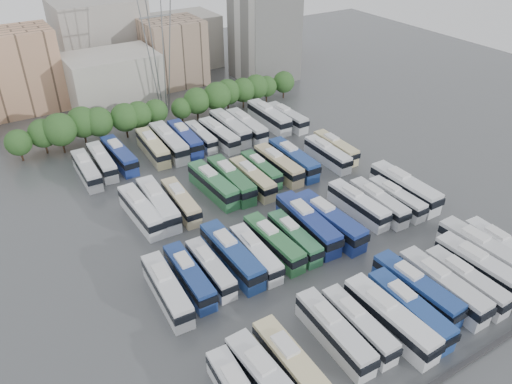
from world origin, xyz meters
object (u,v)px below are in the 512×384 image
bus_r0_s11 (481,268)px  bus_r1_s5 (273,242)px  bus_r3_s0 (87,170)px  bus_r1_s10 (358,204)px  bus_r3_s8 (219,135)px  bus_r3_s10 (246,126)px  bus_r0_s6 (390,318)px  bus_r3_s7 (201,136)px  bus_r1_s6 (294,237)px  bus_r3_s6 (185,138)px  bus_r3_s5 (169,142)px  bus_r0_s8 (416,289)px  bus_r1_s13 (405,187)px  bus_r1_s0 (167,289)px  apartment_tower (264,28)px  bus_r2_s5 (213,184)px  electricity_pylon (156,28)px  bus_r2_s2 (158,204)px  bus_r3_s1 (102,161)px  bus_r2_s7 (252,178)px  bus_r1_s2 (210,268)px  bus_r0_s13 (503,248)px  bus_r1_s7 (307,223)px  bus_r1_s12 (396,198)px  bus_r0_s7 (409,309)px  bus_r3_s2 (119,155)px  bus_r2_s12 (327,154)px  bus_r0_s9 (443,286)px  bus_r2_s3 (181,201)px  bus_r2_s9 (278,165)px  bus_r0_s4 (334,332)px  bus_r2_s10 (293,159)px  bus_r2_s1 (141,210)px  bus_r0_s5 (358,324)px  bus_r3_s12 (269,117)px  bus_r3_s4 (153,147)px  bus_r0_s10 (466,281)px  bus_r1_s8 (329,221)px  bus_r1_s1 (189,276)px  bus_r1_s3 (232,255)px  bus_r3_s9 (230,127)px  bus_r3_s13 (287,117)px  bus_r1_s11 (378,202)px

bus_r0_s11 → bus_r1_s5: 27.54m
bus_r3_s0 → bus_r1_s10: bearing=-44.1°
bus_r1_s5 → bus_r3_s0: size_ratio=1.03×
bus_r3_s8 → bus_r3_s10: bus_r3_s10 is taller
bus_r0_s6 → bus_r3_s7: (3.18, 55.65, -0.36)m
bus_r1_s6 → bus_r3_s6: bearing=91.5°
bus_r3_s8 → bus_r3_s5: bearing=168.0°
bus_r0_s11 → bus_r3_s7: bearing=100.8°
bus_r0_s8 → bus_r1_s13: (16.42, 17.90, 0.14)m
bus_r1_s0 → bus_r3_s8: size_ratio=0.99×
apartment_tower → bus_r1_s13: apartment_tower is taller
bus_r0_s6 → bus_r1_s5: bearing=99.1°
apartment_tower → bus_r2_s5: 60.87m
electricity_pylon → bus_r2_s2: size_ratio=2.56×
bus_r3_s1 → bus_r3_s8: (23.21, -1.44, 0.08)m
bus_r2_s2 → bus_r2_s7: size_ratio=1.11×
bus_r1_s2 → bus_r0_s11: bearing=-31.7°
apartment_tower → bus_r0_s13: (-12.51, -81.47, -11.17)m
apartment_tower → bus_r2_s7: (-32.28, -46.96, -11.16)m
bus_r1_s7 → bus_r1_s12: bus_r1_s7 is taller
bus_r0_s7 → bus_r3_s8: size_ratio=1.01×
bus_r0_s11 → bus_r3_s2: 63.28m
bus_r0_s8 → bus_r1_s5: (-9.92, 17.23, -0.10)m
bus_r1_s7 → bus_r2_s12: bus_r1_s7 is taller
bus_r0_s9 → bus_r2_s3: bearing=119.5°
bus_r2_s9 → bus_r3_s7: 19.28m
bus_r0_s4 → bus_r3_s6: size_ratio=0.96×
bus_r0_s6 → bus_r3_s7: size_ratio=1.22×
bus_r2_s9 → bus_r2_s10: 3.41m
bus_r1_s7 → bus_r2_s1: (-19.62, 16.39, -0.18)m
bus_r0_s11 → bus_r3_s7: 57.07m
bus_r0_s5 → bus_r2_s1: (-13.02, 35.06, 0.19)m
bus_r3_s12 → bus_r3_s5: bearing=-179.1°
electricity_pylon → bus_r0_s13: 77.85m
bus_r1_s10 → bus_r1_s5: bearing=-177.1°
bus_r2_s9 → bus_r3_s8: (-3.22, 16.50, -0.02)m
bus_r0_s9 → bus_r3_s4: size_ratio=1.02×
bus_r3_s0 → bus_r3_s12: bearing=4.2°
bus_r3_s0 → bus_r3_s6: (19.96, 2.19, 0.14)m
bus_r0_s10 → bus_r1_s8: (-6.68, 19.25, 0.27)m
bus_r2_s3 → bus_r3_s5: bearing=74.5°
bus_r0_s11 → bus_r1_s1: size_ratio=1.12×
bus_r3_s2 → bus_r3_s7: bearing=-3.4°
apartment_tower → bus_r1_s3: size_ratio=1.96×
bus_r2_s1 → bus_r2_s2: (2.91, 0.26, 0.09)m
bus_r0_s4 → bus_r2_s7: size_ratio=1.02×
bus_r1_s3 → bus_r3_s9: bus_r3_s9 is taller
bus_r3_s0 → bus_r3_s6: bearing=7.5°
bus_r2_s2 → bus_r3_s13: size_ratio=1.09×
bus_r1_s11 → bus_r3_s8: (-9.98, 34.83, 0.08)m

